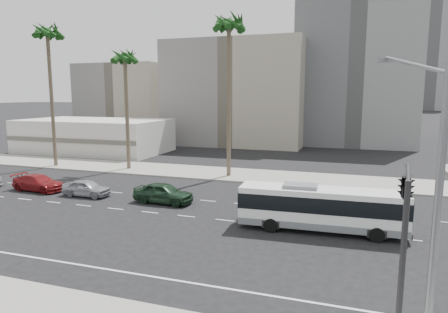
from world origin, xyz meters
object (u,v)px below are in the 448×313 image
at_px(streetlight_corner, 428,202).
at_px(car_b, 86,188).
at_px(palm_far, 47,35).
at_px(car_c, 38,183).
at_px(city_bus, 321,207).
at_px(palm_mid, 125,60).
at_px(car_a, 163,193).
at_px(palm_near, 229,27).
at_px(traffic_signal, 406,193).

bearing_deg(streetlight_corner, car_b, 129.97).
relative_size(streetlight_corner, palm_far, 0.59).
bearing_deg(car_c, city_bus, -92.76).
distance_m(city_bus, palm_mid, 29.99).
relative_size(car_b, streetlight_corner, 0.42).
height_order(car_a, car_b, car_a).
bearing_deg(palm_far, car_c, -55.32).
distance_m(streetlight_corner, palm_near, 33.09).
height_order(car_a, palm_mid, palm_mid).
height_order(streetlight_corner, traffic_signal, streetlight_corner).
bearing_deg(traffic_signal, palm_near, 126.22).
xyz_separation_m(palm_near, palm_mid, (-12.56, 0.27, -2.88)).
height_order(streetlight_corner, palm_mid, palm_mid).
distance_m(car_a, palm_near, 18.96).
xyz_separation_m(city_bus, car_a, (-12.87, 2.84, -0.75)).
relative_size(car_a, car_c, 0.97).
bearing_deg(car_c, car_a, -86.71).
bearing_deg(car_c, car_b, -88.89).
xyz_separation_m(car_c, palm_mid, (2.24, 11.85, 12.02)).
distance_m(car_a, palm_far, 27.37).
distance_m(car_b, car_c, 5.51).
relative_size(city_bus, palm_mid, 0.75).
bearing_deg(palm_mid, car_a, -48.21).
xyz_separation_m(car_a, car_c, (-12.93, 0.11, -0.10)).
bearing_deg(city_bus, car_c, 170.92).
height_order(palm_near, palm_mid, palm_near).
xyz_separation_m(car_a, palm_near, (1.87, 11.70, 14.80)).
bearing_deg(palm_far, streetlight_corner, -35.84).
distance_m(city_bus, traffic_signal, 11.65).
relative_size(traffic_signal, palm_far, 0.37).
height_order(car_b, palm_near, palm_near).
bearing_deg(palm_near, palm_mid, 178.79).
relative_size(traffic_signal, palm_mid, 0.45).
xyz_separation_m(streetlight_corner, traffic_signal, (-0.27, 2.86, -0.42)).
bearing_deg(city_bus, palm_mid, 145.30).
distance_m(car_a, traffic_signal, 21.70).
bearing_deg(traffic_signal, palm_far, 152.62).
distance_m(car_c, palm_far, 19.80).
bearing_deg(traffic_signal, car_a, 147.09).
height_order(traffic_signal, palm_far, palm_far).
xyz_separation_m(car_c, palm_far, (-7.37, 10.65, 14.97)).
distance_m(car_c, palm_mid, 17.03).
height_order(city_bus, palm_near, palm_near).
bearing_deg(palm_far, car_a, -27.92).
bearing_deg(car_a, traffic_signal, -126.40).
relative_size(car_a, traffic_signal, 0.78).
bearing_deg(car_a, car_b, 93.29).
bearing_deg(streetlight_corner, traffic_signal, 78.66).
bearing_deg(car_b, streetlight_corner, -123.59).
distance_m(car_c, palm_near, 23.99).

